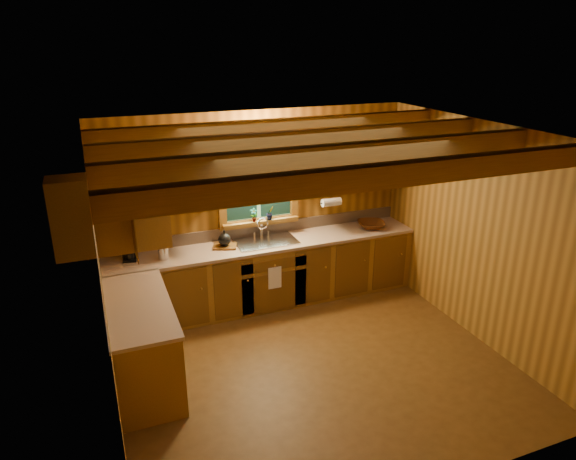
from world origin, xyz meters
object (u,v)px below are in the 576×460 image
(coffee_maker, at_px, (129,249))
(wicker_basket, at_px, (371,225))
(cutting_board, at_px, (225,246))
(sink, at_px, (266,245))

(coffee_maker, distance_m, wicker_basket, 3.33)
(coffee_maker, bearing_deg, cutting_board, 5.85)
(sink, xyz_separation_m, wicker_basket, (1.58, -0.05, 0.09))
(sink, height_order, wicker_basket, sink)
(coffee_maker, bearing_deg, sink, 6.35)
(coffee_maker, height_order, cutting_board, coffee_maker)
(coffee_maker, xyz_separation_m, cutting_board, (1.19, -0.07, -0.13))
(sink, xyz_separation_m, coffee_maker, (-1.75, 0.08, 0.18))
(coffee_maker, relative_size, cutting_board, 0.95)
(coffee_maker, height_order, wicker_basket, coffee_maker)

